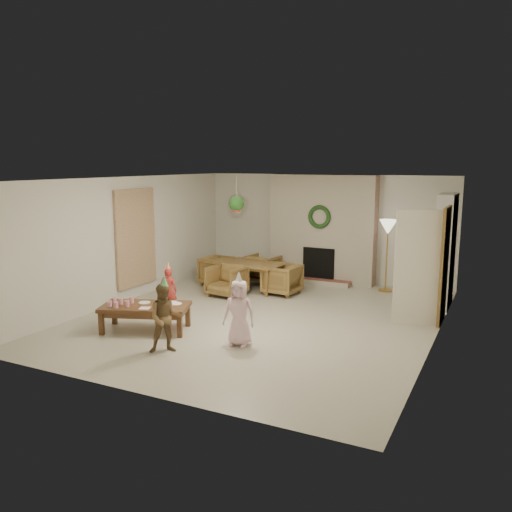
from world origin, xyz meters
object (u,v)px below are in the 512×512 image
Objects in this scene: coffee_table_top at (145,307)px; child_red at (169,291)px; child_plaid at (165,318)px; dining_chair_far at (262,269)px; dining_chair_near at (227,281)px; dining_table at (246,276)px; dining_chair_left at (219,271)px; dining_chair_right at (282,279)px; child_pink at (239,313)px.

coffee_table_top is 1.67× the size of child_red.
child_plaid is at bearing 106.84° from child_red.
dining_chair_far is at bearing 66.23° from coffee_table_top.
dining_chair_near is at bearing 67.46° from coffee_table_top.
dining_table is 0.74m from dining_chair_near.
child_plaid is (0.81, -3.28, 0.19)m from dining_chair_near.
coffee_table_top is (0.58, -3.41, 0.08)m from dining_chair_left.
coffee_table_top is at bearing -165.06° from dining_chair_left.
coffee_table_top is at bearing 86.24° from child_red.
dining_chair_far and dining_chair_right have the same top height.
dining_chair_near is at bearing 90.00° from dining_chair_far.
dining_chair_far is (0.07, 0.73, 0.03)m from dining_table.
child_pink is (0.66, -3.18, 0.19)m from dining_chair_right.
coffee_table_top is at bearing 172.95° from child_pink.
dining_chair_left is at bearing 45.00° from dining_chair_far.
child_pink reaches higher than child_red.
dining_chair_near is 1.00× the size of dining_chair_left.
coffee_table_top is at bearing -12.89° from dining_chair_right.
child_plaid is (0.75, -4.01, 0.22)m from dining_table.
child_red is 0.83× the size of child_plaid.
child_plaid is at bearing -57.38° from coffee_table_top.
dining_chair_left is at bearing 135.00° from dining_chair_near.
dining_chair_right is 3.94m from child_plaid.
coffee_table_top is 1.39× the size of child_pink.
dining_chair_far is at bearing -116.20° from child_red.
dining_chair_near is at bearing 113.72° from child_pink.
dining_chair_far is 1.00× the size of dining_chair_left.
child_red is at bearing -96.48° from dining_chair_near.
dining_chair_far is 1.00× the size of dining_chair_right.
coffee_table_top is 1.74m from child_pink.
dining_chair_left is 0.50× the size of coffee_table_top.
dining_chair_near is 1.63m from child_red.
dining_chair_near is 2.61m from coffee_table_top.
dining_table is 1.17× the size of coffee_table_top.
dining_chair_near is at bearing -119.27° from child_red.
dining_chair_near is at bearing -51.34° from dining_chair_right.
child_pink reaches higher than dining_chair_far.
dining_chair_left is 4.07m from child_pink.
coffee_table_top is 1.13m from child_plaid.
dining_chair_near is 3.03m from child_pink.
dining_chair_far is 1.04m from dining_chair_left.
dining_chair_right is at bearing 92.51° from child_pink.
dining_chair_far is at bearing -45.00° from dining_chair_left.
dining_chair_left reaches higher than dining_table.
child_pink is at bearing 137.13° from child_red.
dining_chair_right is at bearing 0.00° from dining_table.
dining_chair_left is 0.83× the size of child_red.
dining_chair_far is at bearing -128.66° from dining_chair_right.
dining_chair_left is at bearing -180.00° from dining_table.
dining_chair_left is at bearing -90.00° from dining_chair_right.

